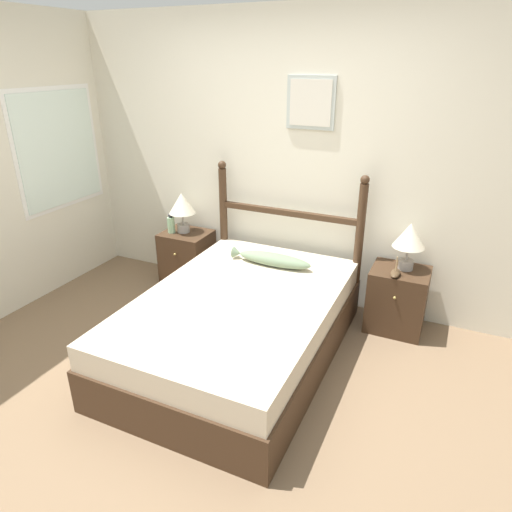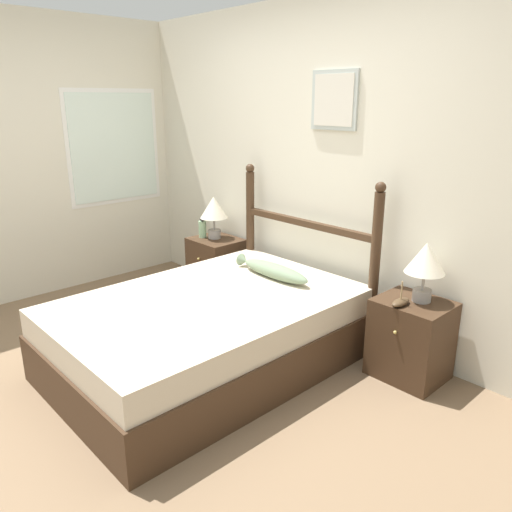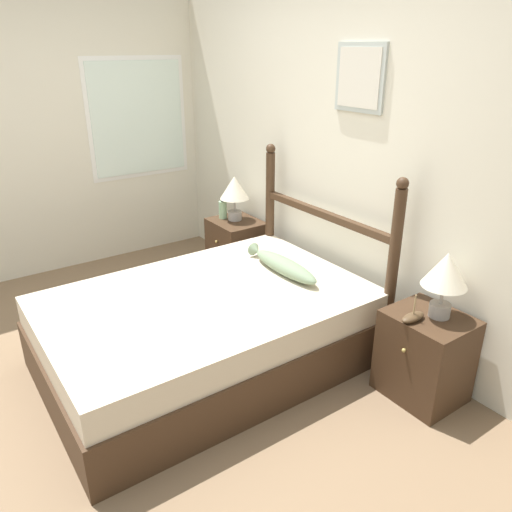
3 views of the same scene
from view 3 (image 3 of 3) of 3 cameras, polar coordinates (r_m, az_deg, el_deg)
name	(u,v)px [view 3 (image 3 of 3)]	position (r m, az deg, el deg)	size (l,w,h in m)	color
ground_plane	(125,387)	(3.36, -14.75, -14.24)	(16.00, 16.00, 0.00)	#7A6047
wall_back	(338,153)	(3.69, 9.36, 11.50)	(6.40, 0.08, 2.55)	beige
wall_left	(19,136)	(4.84, -25.45, 12.32)	(0.08, 6.40, 2.55)	beige
bed	(207,330)	(3.35, -5.58, -8.38)	(1.39, 2.06, 0.51)	#3D2819
headboard	(323,238)	(3.69, 7.67, 2.07)	(1.39, 0.08, 1.27)	#3D2819
nightstand_left	(236,249)	(4.56, -2.26, 0.80)	(0.46, 0.42, 0.55)	#3D2819
nightstand_right	(425,356)	(3.21, 18.70, -10.77)	(0.46, 0.42, 0.55)	#3D2819
table_lamp_left	(234,190)	(4.41, -2.48, 7.55)	(0.26, 0.26, 0.40)	gray
table_lamp_right	(446,273)	(2.97, 20.85, -1.84)	(0.26, 0.26, 0.40)	gray
bottle	(223,209)	(4.51, -3.82, 5.42)	(0.07, 0.07, 0.20)	#99C699
model_boat	(413,317)	(2.98, 17.51, -6.65)	(0.07, 0.17, 0.16)	#4C3823
fish_pillow	(283,265)	(3.50, 3.11, -1.06)	(0.71, 0.15, 0.11)	gray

